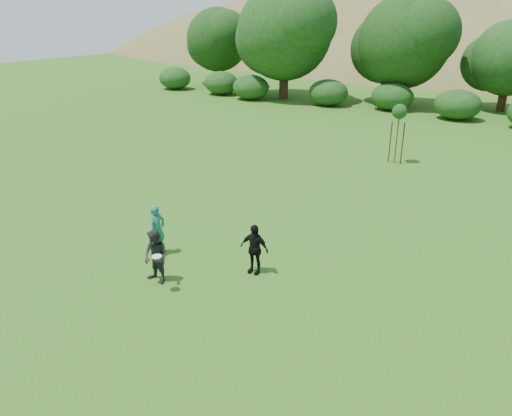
{
  "coord_description": "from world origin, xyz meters",
  "views": [
    {
      "loc": [
        8.04,
        -9.27,
        6.99
      ],
      "look_at": [
        0.0,
        3.0,
        1.1
      ],
      "focal_mm": 35.0,
      "sensor_mm": 36.0,
      "label": 1
    }
  ],
  "objects_px": {
    "player_black": "(254,249)",
    "sapling": "(399,113)",
    "player_teal": "(157,230)",
    "player_grey": "(156,257)"
  },
  "relations": [
    {
      "from": "player_black",
      "to": "sapling",
      "type": "xyz_separation_m",
      "value": [
        -0.24,
        12.72,
        1.68
      ]
    },
    {
      "from": "player_teal",
      "to": "sapling",
      "type": "distance_m",
      "value": 13.75
    },
    {
      "from": "player_grey",
      "to": "player_black",
      "type": "bearing_deg",
      "value": 48.51
    },
    {
      "from": "player_teal",
      "to": "player_grey",
      "type": "distance_m",
      "value": 1.74
    },
    {
      "from": "player_grey",
      "to": "sapling",
      "type": "distance_m",
      "value": 14.83
    },
    {
      "from": "player_teal",
      "to": "player_black",
      "type": "relative_size",
      "value": 1.07
    },
    {
      "from": "player_grey",
      "to": "player_black",
      "type": "relative_size",
      "value": 1.04
    },
    {
      "from": "player_black",
      "to": "sapling",
      "type": "height_order",
      "value": "sapling"
    },
    {
      "from": "player_teal",
      "to": "sapling",
      "type": "xyz_separation_m",
      "value": [
        2.83,
        13.35,
        1.63
      ]
    },
    {
      "from": "player_teal",
      "to": "player_grey",
      "type": "height_order",
      "value": "player_teal"
    }
  ]
}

